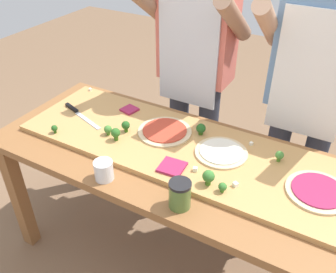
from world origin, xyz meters
The scene contains 25 objects.
ground_plane centered at (0.00, 0.00, 0.00)m, with size 8.00×8.00×0.00m, color brown.
prep_table centered at (0.00, 0.00, 0.67)m, with size 1.89×0.73×0.77m.
cutting_board centered at (-0.05, 0.05, 0.79)m, with size 1.59×0.51×0.02m, color tan.
chefs_knife centered at (-0.67, 0.03, 0.80)m, with size 0.32×0.12×0.02m.
pizza_whole_tomato_red centered at (-0.17, 0.11, 0.81)m, with size 0.27×0.27×0.02m.
pizza_whole_beet_magenta centered at (0.57, 0.03, 0.81)m, with size 0.25×0.25×0.02m.
pizza_whole_white_garlic centered at (0.14, 0.08, 0.81)m, with size 0.24×0.24×0.02m.
pizza_slice_near_left centered at (-0.01, -0.12, 0.80)m, with size 0.11×0.11×0.01m, color #9E234C.
pizza_slice_center centered at (-0.44, 0.19, 0.80)m, with size 0.08×0.08×0.01m, color #9E234C.
broccoli_floret_front_right centered at (-0.01, 0.18, 0.83)m, with size 0.05×0.05×0.06m.
broccoli_floret_back_left centered at (0.24, -0.15, 0.82)m, with size 0.03×0.03×0.04m.
broccoli_floret_front_left centered at (-0.34, -0.07, 0.84)m, with size 0.05×0.05×0.07m.
broccoli_floret_back_mid centered at (0.17, -0.14, 0.84)m, with size 0.05×0.05×0.07m.
broccoli_floret_center_left centered at (-0.34, 0.02, 0.83)m, with size 0.04×0.04×0.06m.
broccoli_floret_front_mid centered at (-0.64, -0.16, 0.82)m, with size 0.03×0.03×0.04m.
broccoli_floret_back_right centered at (-0.40, -0.05, 0.83)m, with size 0.04×0.04×0.05m.
broccoli_floret_center_right centered at (0.38, 0.16, 0.83)m, with size 0.04×0.04×0.05m.
cheese_crumble_a centered at (0.24, 0.21, 0.81)m, with size 0.01×0.01×0.01m, color white.
cheese_crumble_b centered at (0.09, -0.09, 0.81)m, with size 0.02×0.02×0.02m, color silver.
cheese_crumble_c centered at (-0.78, 0.27, 0.81)m, with size 0.01×0.01×0.01m, color white.
cheese_crumble_d centered at (0.27, -0.09, 0.81)m, with size 0.02×0.02×0.02m, color white.
flour_cup centered at (-0.24, -0.29, 0.81)m, with size 0.08×0.08×0.09m.
sauce_jar centered at (0.12, -0.28, 0.83)m, with size 0.09×0.09×0.12m.
cook_left centered at (-0.22, 0.54, 1.00)m, with size 0.54×0.39×1.67m.
cook_right centered at (0.40, 0.54, 1.00)m, with size 0.54×0.39×1.67m.
Camera 1 is at (0.58, -1.18, 1.81)m, focal length 38.81 mm.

